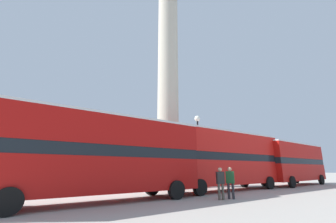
# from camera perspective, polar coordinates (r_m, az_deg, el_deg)

# --- Properties ---
(ground_plane) EXTENTS (200.00, 200.00, 0.00)m
(ground_plane) POSITION_cam_1_polar(r_m,az_deg,el_deg) (22.09, 0.00, -18.56)
(ground_plane) COLOR #ADA89E
(monument_column) EXTENTS (5.47, 5.47, 26.06)m
(monument_column) POSITION_cam_1_polar(r_m,az_deg,el_deg) (23.69, 0.00, 7.27)
(monument_column) COLOR #BCB29E
(monument_column) RESTS_ON ground_plane
(bus_a) EXTENTS (11.36, 3.02, 4.46)m
(bus_a) POSITION_cam_1_polar(r_m,az_deg,el_deg) (18.61, 14.19, -11.35)
(bus_a) COLOR red
(bus_a) RESTS_ON ground_plane
(bus_b) EXTENTS (10.39, 3.50, 4.16)m
(bus_b) POSITION_cam_1_polar(r_m,az_deg,el_deg) (27.18, 28.95, -11.16)
(bus_b) COLOR #B7140F
(bus_b) RESTS_ON ground_plane
(bus_c) EXTENTS (11.02, 3.16, 4.32)m
(bus_c) POSITION_cam_1_polar(r_m,az_deg,el_deg) (12.22, -16.13, -10.20)
(bus_c) COLOR #A80F0C
(bus_c) RESTS_ON ground_plane
(equestrian_statue) EXTENTS (3.78, 3.50, 6.21)m
(equestrian_statue) POSITION_cam_1_polar(r_m,az_deg,el_deg) (31.89, 10.18, -13.74)
(equestrian_statue) COLOR #BCB29E
(equestrian_statue) RESTS_ON ground_plane
(street_lamp) EXTENTS (0.52, 0.52, 6.19)m
(street_lamp) POSITION_cam_1_polar(r_m,az_deg,el_deg) (19.70, 7.64, -7.35)
(street_lamp) COLOR black
(street_lamp) RESTS_ON ground_plane
(pedestrian_near_lamp) EXTENTS (0.47, 0.28, 1.69)m
(pedestrian_near_lamp) POSITION_cam_1_polar(r_m,az_deg,el_deg) (13.16, 13.19, -16.93)
(pedestrian_near_lamp) COLOR #4C473D
(pedestrian_near_lamp) RESTS_ON ground_plane
(pedestrian_by_plinth) EXTENTS (0.38, 0.48, 1.72)m
(pedestrian_by_plinth) POSITION_cam_1_polar(r_m,az_deg,el_deg) (13.66, 15.53, -16.61)
(pedestrian_by_plinth) COLOR #28282D
(pedestrian_by_plinth) RESTS_ON ground_plane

